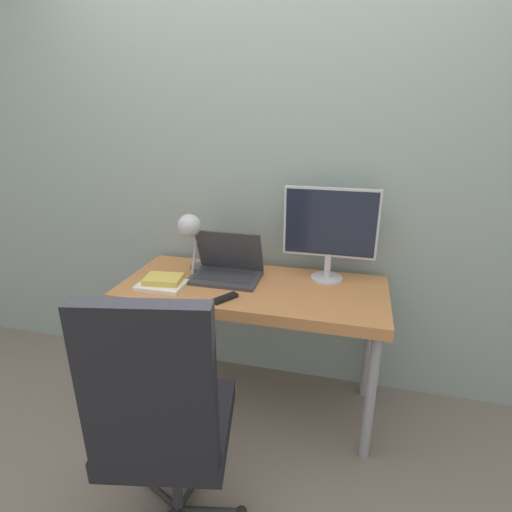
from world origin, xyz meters
TOP-DOWN VIEW (x-y plane):
  - ground_plane at (0.00, 0.00)m, footprint 12.00×12.00m
  - wall_back at (0.00, 0.67)m, footprint 8.00×0.05m
  - desk at (0.00, 0.30)m, footprint 1.41×0.60m
  - laptop at (-0.17, 0.37)m, footprint 0.38×0.26m
  - monitor at (0.38, 0.48)m, footprint 0.50×0.17m
  - desk_lamp at (-0.36, 0.34)m, footprint 0.13×0.26m
  - office_chair at (-0.12, -0.55)m, footprint 0.57×0.57m
  - book_stack at (-0.46, 0.17)m, footprint 0.24×0.19m
  - tv_remote at (-0.09, 0.10)m, footprint 0.11×0.14m

SIDE VIEW (x-z plane):
  - ground_plane at x=0.00m, z-range 0.00..0.00m
  - office_chair at x=-0.12m, z-range 0.06..1.19m
  - desk at x=0.00m, z-range 0.31..1.08m
  - tv_remote at x=-0.09m, z-range 0.77..0.79m
  - book_stack at x=-0.46m, z-range 0.77..0.82m
  - laptop at x=-0.17m, z-range 0.69..0.96m
  - desk_lamp at x=-0.36m, z-range 0.85..1.21m
  - monitor at x=0.38m, z-range 0.81..1.32m
  - wall_back at x=0.00m, z-range 0.00..2.60m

